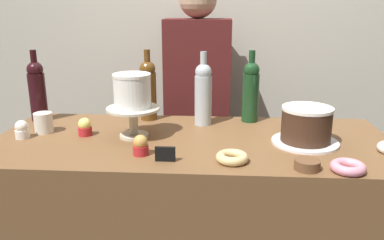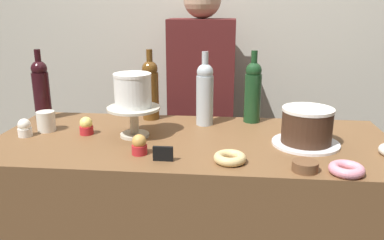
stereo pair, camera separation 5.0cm
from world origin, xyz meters
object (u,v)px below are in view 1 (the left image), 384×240
object	(u,v)px
wine_bottle_amber	(148,89)
cupcake_lemon	(85,127)
cookie_stack	(307,165)
cupcake_vanilla	(22,130)
cake_stand_pedestal	(133,117)
price_sign_chalkboard	(165,154)
wine_bottle_clear	(203,93)
cupcake_caramel	(141,146)
donut_pink	(348,167)
chocolate_round_cake	(306,124)
donut_glazed	(232,157)
coffee_cup_ceramic	(44,123)
white_layer_cake	(132,91)
wine_bottle_green	(251,90)
barista_figure	(197,120)
wine_bottle_dark_red	(37,90)

from	to	relation	value
wine_bottle_amber	cupcake_lemon	distance (m)	0.35
cookie_stack	cupcake_vanilla	bearing A→B (deg)	167.36
cake_stand_pedestal	cupcake_vanilla	distance (m)	0.45
cupcake_vanilla	cookie_stack	distance (m)	1.11
cake_stand_pedestal	cookie_stack	bearing A→B (deg)	-24.37
cupcake_lemon	cookie_stack	xyz separation A→B (m)	(0.84, -0.29, -0.02)
price_sign_chalkboard	cookie_stack	bearing A→B (deg)	-4.67
cupcake_vanilla	price_sign_chalkboard	world-z (taller)	cupcake_vanilla
wine_bottle_clear	cupcake_caramel	xyz separation A→B (m)	(-0.21, -0.39, -0.11)
wine_bottle_amber	cupcake_caramel	xyz separation A→B (m)	(0.05, -0.45, -0.11)
donut_pink	cookie_stack	world-z (taller)	same
chocolate_round_cake	cupcake_caramel	size ratio (longest dim) A/B	2.60
wine_bottle_amber	donut_glazed	world-z (taller)	wine_bottle_amber
chocolate_round_cake	donut_glazed	world-z (taller)	chocolate_round_cake
cupcake_lemon	coffee_cup_ceramic	world-z (taller)	coffee_cup_ceramic
white_layer_cake	cupcake_vanilla	world-z (taller)	white_layer_cake
cupcake_vanilla	donut_pink	size ratio (longest dim) A/B	0.66
cupcake_vanilla	donut_glazed	bearing A→B (deg)	-13.08
wine_bottle_green	price_sign_chalkboard	distance (m)	0.61
wine_bottle_green	cake_stand_pedestal	bearing A→B (deg)	-151.85
price_sign_chalkboard	cake_stand_pedestal	bearing A→B (deg)	122.91
wine_bottle_green	donut_glazed	bearing A→B (deg)	-100.84
cake_stand_pedestal	coffee_cup_ceramic	xyz separation A→B (m)	(-0.39, 0.03, -0.04)
chocolate_round_cake	barista_figure	world-z (taller)	barista_figure
wine_bottle_green	cupcake_caramel	world-z (taller)	wine_bottle_green
donut_glazed	wine_bottle_clear	bearing A→B (deg)	105.11
wine_bottle_clear	wine_bottle_green	bearing A→B (deg)	17.09
cookie_stack	cupcake_lemon	bearing A→B (deg)	160.74
wine_bottle_green	barista_figure	distance (m)	0.54
white_layer_cake	wine_bottle_amber	distance (m)	0.26
wine_bottle_dark_red	cookie_stack	size ratio (longest dim) A/B	3.87
coffee_cup_ceramic	donut_glazed	bearing A→B (deg)	-19.15
white_layer_cake	wine_bottle_clear	distance (m)	0.34
wine_bottle_amber	cookie_stack	distance (m)	0.83
white_layer_cake	coffee_cup_ceramic	distance (m)	0.42
wine_bottle_dark_red	coffee_cup_ceramic	bearing A→B (deg)	-61.41
cake_stand_pedestal	cupcake_lemon	bearing A→B (deg)	178.31
cake_stand_pedestal	white_layer_cake	distance (m)	0.11
white_layer_cake	wine_bottle_clear	size ratio (longest dim) A/B	0.46
cupcake_caramel	donut_glazed	size ratio (longest dim) A/B	0.66
chocolate_round_cake	wine_bottle_dark_red	xyz separation A→B (m)	(-1.17, 0.24, 0.07)
chocolate_round_cake	cookie_stack	bearing A→B (deg)	-100.20
chocolate_round_cake	white_layer_cake	bearing A→B (deg)	177.29
chocolate_round_cake	cookie_stack	world-z (taller)	chocolate_round_cake
price_sign_chalkboard	donut_pink	bearing A→B (deg)	-4.75
wine_bottle_clear	barista_figure	world-z (taller)	barista_figure
wine_bottle_dark_red	cupcake_vanilla	world-z (taller)	wine_bottle_dark_red
chocolate_round_cake	wine_bottle_green	bearing A→B (deg)	123.48
cupcake_lemon	donut_glazed	xyz separation A→B (m)	(0.60, -0.25, -0.02)
wine_bottle_dark_red	cupcake_lemon	bearing A→B (deg)	-35.93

